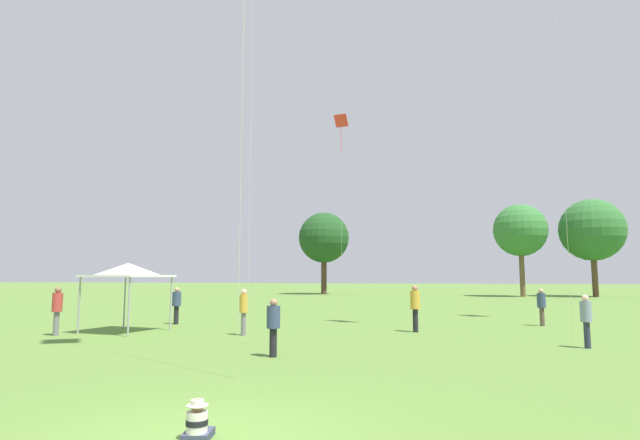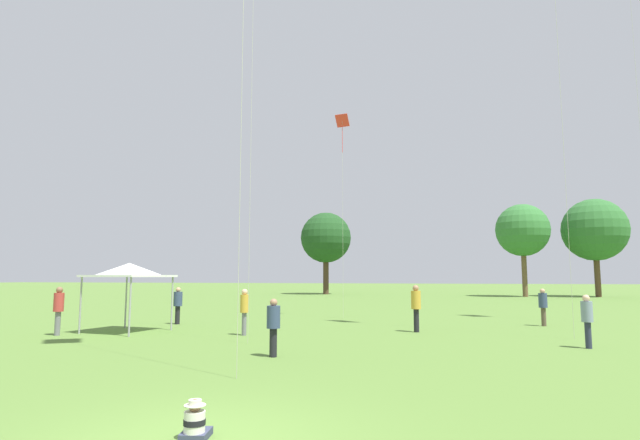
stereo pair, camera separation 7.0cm
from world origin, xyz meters
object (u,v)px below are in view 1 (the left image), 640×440
(canopy_tent, at_px, (128,270))
(kite_1, at_px, (341,131))
(person_standing_5, at_px, (244,307))
(distant_tree_1, at_px, (592,230))
(seated_toddler, at_px, (197,423))
(person_standing_1, at_px, (415,304))
(person_standing_0, at_px, (273,322))
(person_standing_7, at_px, (586,316))
(distant_tree_2, at_px, (520,231))
(person_standing_3, at_px, (541,304))
(person_standing_2, at_px, (57,306))
(person_standing_6, at_px, (177,302))
(distant_tree_0, at_px, (324,238))

(canopy_tent, bearing_deg, kite_1, 49.95)
(person_standing_5, height_order, distant_tree_1, distant_tree_1)
(seated_toddler, relative_size, person_standing_1, 0.29)
(person_standing_0, distance_m, distant_tree_1, 50.90)
(person_standing_5, xyz_separation_m, person_standing_7, (11.58, -0.70, -0.07))
(person_standing_7, xyz_separation_m, distant_tree_2, (4.43, 40.95, 6.22))
(seated_toddler, height_order, person_standing_5, person_standing_5)
(person_standing_0, bearing_deg, person_standing_1, -36.93)
(person_standing_3, relative_size, distant_tree_1, 0.16)
(seated_toddler, relative_size, canopy_tent, 0.18)
(person_standing_2, height_order, person_standing_6, person_standing_2)
(person_standing_5, distance_m, distant_tree_2, 43.75)
(person_standing_3, bearing_deg, person_standing_6, 2.54)
(person_standing_7, relative_size, distant_tree_2, 0.16)
(person_standing_1, distance_m, person_standing_3, 6.60)
(person_standing_6, distance_m, canopy_tent, 3.72)
(person_standing_0, relative_size, distant_tree_0, 0.16)
(person_standing_7, xyz_separation_m, kite_1, (-9.44, 9.14, 9.16))
(person_standing_0, bearing_deg, distant_tree_0, 0.60)
(person_standing_7, bearing_deg, person_standing_3, -70.27)
(person_standing_0, height_order, person_standing_3, person_standing_3)
(person_standing_0, height_order, distant_tree_1, distant_tree_1)
(person_standing_6, distance_m, distant_tree_0, 39.83)
(person_standing_3, relative_size, canopy_tent, 0.55)
(seated_toddler, xyz_separation_m, canopy_tent, (-8.91, 11.33, 2.21))
(distant_tree_2, bearing_deg, person_standing_7, -96.17)
(seated_toddler, height_order, person_standing_0, person_standing_0)
(seated_toddler, height_order, person_standing_6, person_standing_6)
(seated_toddler, xyz_separation_m, person_standing_3, (7.69, 17.79, 0.76))
(person_standing_5, distance_m, kite_1, 12.59)
(person_standing_1, bearing_deg, person_standing_7, -71.61)
(person_standing_5, xyz_separation_m, distant_tree_2, (16.01, 40.25, 6.15))
(person_standing_3, relative_size, kite_1, 0.15)
(kite_1, relative_size, distant_tree_2, 1.09)
(person_standing_2, bearing_deg, canopy_tent, -49.37)
(person_standing_6, relative_size, distant_tree_1, 0.16)
(person_standing_0, bearing_deg, person_standing_3, -49.82)
(seated_toddler, distance_m, person_standing_1, 14.20)
(person_standing_0, height_order, distant_tree_0, distant_tree_0)
(person_standing_0, height_order, person_standing_1, person_standing_1)
(person_standing_5, bearing_deg, distant_tree_1, 116.95)
(seated_toddler, bearing_deg, person_standing_1, 70.35)
(person_standing_0, distance_m, distant_tree_2, 47.12)
(person_standing_5, height_order, person_standing_7, person_standing_5)
(person_standing_1, distance_m, distant_tree_1, 42.99)
(kite_1, bearing_deg, seated_toddler, 150.24)
(person_standing_2, bearing_deg, person_standing_5, -77.79)
(person_standing_6, height_order, kite_1, kite_1)
(person_standing_1, xyz_separation_m, distant_tree_2, (9.78, 37.62, 6.09))
(distant_tree_1, bearing_deg, person_standing_6, -126.51)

